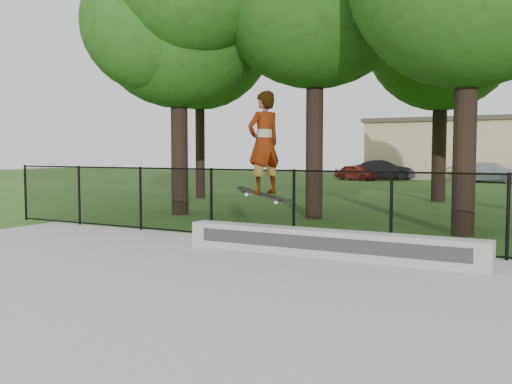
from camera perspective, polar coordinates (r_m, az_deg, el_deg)
ground at (r=6.95m, az=-17.71°, el=-12.06°), size 100.00×100.00×0.00m
concrete_slab at (r=6.94m, az=-17.71°, el=-11.83°), size 14.00×12.00×0.06m
grind_ledge at (r=10.11m, az=7.08°, el=-5.14°), size 5.46×0.40×0.48m
car_a at (r=39.30m, az=10.00°, el=1.94°), size 3.33×2.17×1.06m
car_b at (r=40.19m, az=12.59°, el=2.17°), size 4.04×2.62×1.37m
car_c at (r=38.65m, az=22.49°, el=1.81°), size 4.33×2.84×1.26m
skater_airborne at (r=10.20m, az=0.80°, el=4.80°), size 0.83×0.79×2.01m
chainlink_fence at (r=11.61m, az=3.80°, el=-1.39°), size 16.06×0.06×1.50m
tree_row at (r=18.59m, az=10.13°, el=18.03°), size 20.54×14.58×9.78m
distant_building at (r=43.13m, az=19.62°, el=4.12°), size 12.40×6.40×4.30m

